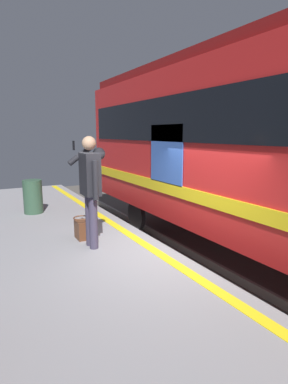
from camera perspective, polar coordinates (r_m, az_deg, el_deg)
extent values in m
plane|color=#4C4742|center=(5.65, 4.43, -18.95)|extent=(24.61, 24.61, 0.00)
cube|color=gray|center=(4.72, -24.17, -19.80)|extent=(14.41, 5.08, 0.94)
cube|color=yellow|center=(5.10, 1.71, -10.52)|extent=(14.12, 0.16, 0.01)
cube|color=slate|center=(6.46, 15.96, -14.56)|extent=(18.73, 0.08, 0.16)
cube|color=slate|center=(7.47, 24.02, -11.56)|extent=(18.73, 0.08, 0.16)
cube|color=black|center=(4.74, 19.44, 13.52)|extent=(12.24, 0.03, 0.90)
cube|color=yellow|center=(4.87, 18.40, -3.34)|extent=(12.24, 0.03, 0.24)
cube|color=#3359B2|center=(6.49, 4.02, 6.91)|extent=(1.19, 0.02, 1.21)
cylinder|color=black|center=(8.59, -1.39, -4.23)|extent=(0.84, 0.12, 0.84)
cylinder|color=black|center=(9.79, 10.40, -2.54)|extent=(0.84, 0.12, 0.84)
cylinder|color=#383347|center=(5.10, -9.25, -5.51)|extent=(0.14, 0.14, 0.87)
cylinder|color=#383347|center=(5.27, -9.90, -5.02)|extent=(0.14, 0.14, 0.87)
cube|color=black|center=(5.03, -9.85, 3.24)|extent=(0.40, 0.24, 0.67)
sphere|color=black|center=(5.05, -8.24, 6.94)|extent=(0.20, 0.20, 0.20)
sphere|color=tan|center=(4.99, -10.03, 8.79)|extent=(0.22, 0.22, 0.22)
cylinder|color=black|center=(4.81, -8.86, 2.12)|extent=(0.09, 0.09, 0.61)
cylinder|color=black|center=(5.20, -11.62, 6.60)|extent=(0.09, 0.42, 0.33)
cube|color=black|center=(5.16, -12.76, 8.31)|extent=(0.07, 0.02, 0.15)
cube|color=#59331E|center=(5.68, -11.30, -6.80)|extent=(0.31, 0.19, 0.32)
torus|color=#59331E|center=(5.62, -11.38, -4.64)|extent=(0.29, 0.29, 0.02)
cylinder|color=#2D4C38|center=(7.73, -19.66, -0.80)|extent=(0.43, 0.43, 0.78)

